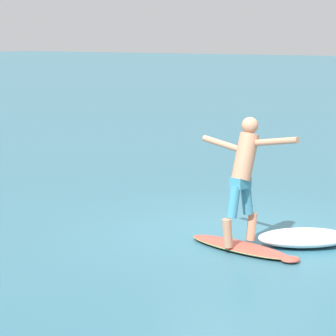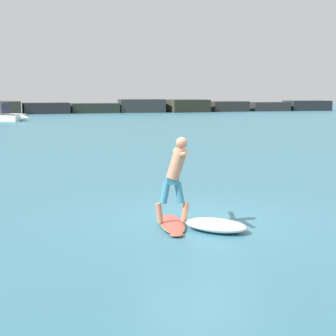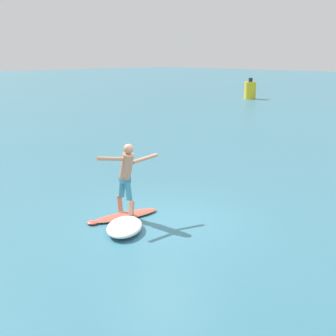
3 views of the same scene
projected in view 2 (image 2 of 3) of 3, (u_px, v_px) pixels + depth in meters
ground_plane at (199, 218)px, 12.78m from camera, size 200.00×200.00×0.00m
rock_jetty_breakwater at (101, 107)px, 74.06m from camera, size 63.68×5.18×1.75m
surfboard at (172, 224)px, 12.04m from camera, size 0.90×1.99×0.22m
surfer at (176, 172)px, 11.93m from camera, size 0.75×1.69×1.83m
wave_foam_at_tail at (216, 225)px, 11.64m from camera, size 1.49×1.57×0.24m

